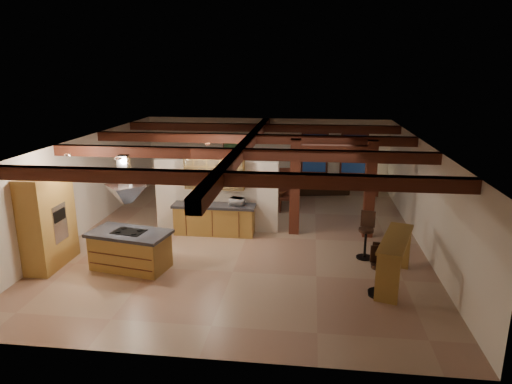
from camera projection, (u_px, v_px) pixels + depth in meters
The scene contains 23 objects.
ground at pixel (247, 236), 13.71m from camera, with size 12.00×12.00×0.00m, color tan.
room_walls at pixel (246, 179), 13.24m from camera, with size 12.00×12.00×12.00m.
ceiling_beams at pixel (246, 146), 12.98m from camera, with size 10.00×12.00×0.28m.
timber_posts at pixel (333, 178), 13.43m from camera, with size 2.50×0.30×2.90m.
partition_wall at pixel (216, 196), 14.01m from camera, with size 3.80×0.18×2.20m, color silver.
pantry_cabinet at pixel (48, 221), 11.44m from camera, with size 0.67×1.60×2.40m.
back_counter at pixel (214, 219), 13.80m from camera, with size 2.50×0.66×0.94m.
upper_display_cabinet at pixel (215, 173), 13.63m from camera, with size 1.80×0.36×0.95m.
range_hood at pixel (126, 200), 11.10m from camera, with size 1.10×1.10×1.40m.
back_windows at pixel (334, 154), 18.67m from camera, with size 2.70×0.07×1.70m.
framed_art at pixel (231, 147), 19.12m from camera, with size 0.65×0.05×0.85m.
recessed_cans at pixel (135, 152), 11.39m from camera, with size 3.16×2.46×0.03m.
kitchen_island at pixel (130, 250), 11.44m from camera, with size 2.14×1.41×0.98m.
dining_table at pixel (265, 196), 16.79m from camera, with size 1.92×1.07×0.68m, color #3F1F0F.
sofa at pixel (322, 186), 18.35m from camera, with size 2.10×0.82×0.61m, color black.
microwave at pixel (237, 202), 13.57m from camera, with size 0.41×0.28×0.23m, color silver.
bar_counter at pixel (395, 253), 10.53m from camera, with size 1.18×2.25×1.15m.
side_table at pixel (372, 188), 18.08m from camera, with size 0.46×0.46×0.57m, color #3C1B0F.
table_lamp at pixel (373, 176), 17.94m from camera, with size 0.28×0.28×0.33m.
bar_stool_a at pixel (378, 271), 10.05m from camera, with size 0.39×0.40×1.12m.
bar_stool_b at pixel (378, 268), 10.18m from camera, with size 0.40×0.42×1.14m.
bar_stool_c at pixel (366, 235), 12.03m from camera, with size 0.46×0.47×1.26m.
dining_chairs at pixel (265, 188), 16.71m from camera, with size 2.08×2.08×1.29m.
Camera 1 is at (1.82, -12.74, 4.91)m, focal length 32.00 mm.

